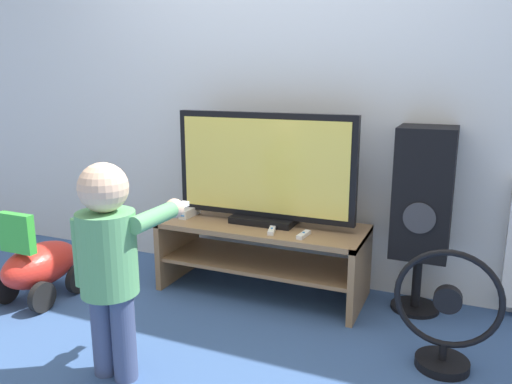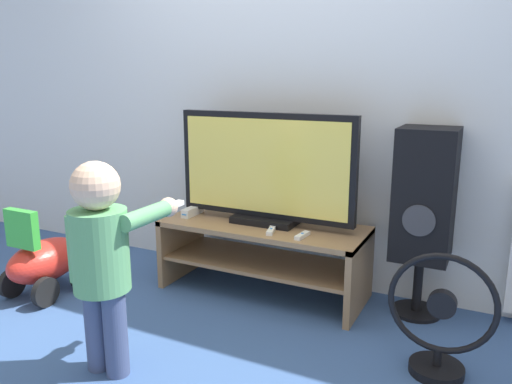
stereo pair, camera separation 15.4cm
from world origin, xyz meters
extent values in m
plane|color=#38568C|center=(0.00, 0.00, 0.00)|extent=(16.00, 16.00, 0.00)
cube|color=silver|center=(0.00, 0.57, 1.30)|extent=(10.00, 0.06, 2.60)
cube|color=#93704C|center=(0.00, 0.24, 0.42)|extent=(1.23, 0.49, 0.03)
cube|color=#93704C|center=(0.00, 0.24, 0.19)|extent=(1.19, 0.45, 0.02)
cube|color=#93704C|center=(-0.60, 0.24, 0.22)|extent=(0.04, 0.49, 0.43)
cube|color=#93704C|center=(0.60, 0.24, 0.22)|extent=(0.04, 0.49, 0.43)
cube|color=black|center=(0.00, 0.27, 0.45)|extent=(0.39, 0.20, 0.04)
cube|color=black|center=(0.00, 0.27, 0.78)|extent=(1.10, 0.05, 0.62)
cube|color=#F2D859|center=(0.00, 0.24, 0.78)|extent=(1.03, 0.01, 0.55)
cube|color=white|center=(-0.49, 0.22, 0.46)|extent=(0.05, 0.18, 0.05)
cube|color=#3F8CE5|center=(-0.49, 0.13, 0.46)|extent=(0.03, 0.00, 0.01)
cube|color=white|center=(0.30, 0.11, 0.44)|extent=(0.05, 0.13, 0.02)
cylinder|color=#337FD8|center=(0.30, 0.11, 0.46)|extent=(0.01, 0.01, 0.00)
cube|color=white|center=(0.11, 0.11, 0.44)|extent=(0.06, 0.13, 0.02)
cylinder|color=#337FD8|center=(0.11, 0.11, 0.46)|extent=(0.01, 0.01, 0.00)
cylinder|color=#3F4C72|center=(-0.31, -0.83, 0.20)|extent=(0.10, 0.10, 0.39)
cylinder|color=#3F4C72|center=(-0.20, -0.83, 0.20)|extent=(0.10, 0.10, 0.39)
cylinder|color=#599E66|center=(-0.25, -0.83, 0.57)|extent=(0.24, 0.24, 0.36)
sphere|color=beige|center=(-0.25, -0.83, 0.85)|extent=(0.21, 0.21, 0.21)
cylinder|color=#599E66|center=(-0.39, -0.83, 0.56)|extent=(0.07, 0.07, 0.30)
cylinder|color=#599E66|center=(-0.11, -0.68, 0.71)|extent=(0.07, 0.30, 0.07)
sphere|color=beige|center=(-0.11, -0.53, 0.71)|extent=(0.09, 0.09, 0.09)
cube|color=white|center=(-0.11, -0.49, 0.71)|extent=(0.03, 0.13, 0.02)
cylinder|color=black|center=(0.89, 0.37, 0.01)|extent=(0.27, 0.27, 0.02)
cylinder|color=black|center=(0.89, 0.37, 0.17)|extent=(0.05, 0.05, 0.33)
cube|color=black|center=(0.89, 0.37, 0.68)|extent=(0.30, 0.30, 0.71)
cylinder|color=#38383D|center=(0.89, 0.21, 0.58)|extent=(0.16, 0.01, 0.16)
cylinder|color=black|center=(1.07, -0.19, 0.02)|extent=(0.24, 0.24, 0.04)
cylinder|color=black|center=(1.07, -0.19, 0.08)|extent=(0.04, 0.04, 0.08)
torus|color=black|center=(1.07, -0.19, 0.33)|extent=(0.46, 0.03, 0.46)
cylinder|color=black|center=(1.07, -0.19, 0.33)|extent=(0.12, 0.05, 0.12)
ellipsoid|color=red|center=(-1.17, -0.36, 0.21)|extent=(0.28, 0.51, 0.25)
cube|color=green|center=(-1.17, -0.50, 0.45)|extent=(0.23, 0.05, 0.22)
cylinder|color=black|center=(-1.31, -0.22, 0.09)|extent=(0.04, 0.17, 0.17)
cylinder|color=black|center=(-1.03, -0.22, 0.09)|extent=(0.04, 0.17, 0.17)
cylinder|color=black|center=(-1.31, -0.50, 0.09)|extent=(0.04, 0.17, 0.17)
cylinder|color=black|center=(-1.03, -0.50, 0.09)|extent=(0.04, 0.17, 0.17)
camera|label=1|loc=(1.10, -2.40, 1.29)|focal=35.00mm
camera|label=2|loc=(1.24, -2.33, 1.29)|focal=35.00mm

